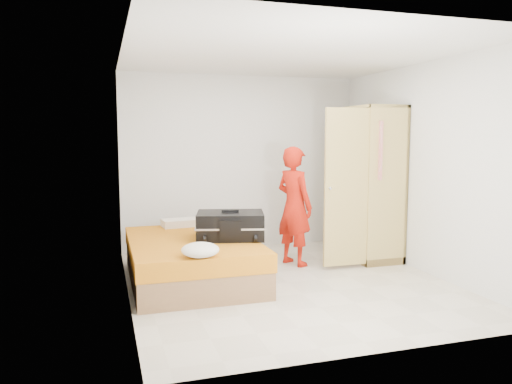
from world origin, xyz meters
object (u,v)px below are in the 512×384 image
object	(u,v)px
wardrobe	(364,187)
person	(294,206)
suitcase	(230,225)
round_cushion	(200,250)
bed	(192,260)

from	to	relation	value
wardrobe	person	world-z (taller)	wardrobe
suitcase	round_cushion	world-z (taller)	suitcase
wardrobe	suitcase	world-z (taller)	wardrobe
bed	round_cushion	xyz separation A→B (m)	(-0.07, -0.90, 0.32)
wardrobe	person	size ratio (longest dim) A/B	1.34
bed	suitcase	xyz separation A→B (m)	(0.44, -0.10, 0.40)
bed	suitcase	size ratio (longest dim) A/B	2.22
wardrobe	round_cushion	distance (m)	2.93
round_cushion	wardrobe	bearing A→B (deg)	27.64
wardrobe	round_cushion	xyz separation A→B (m)	(-2.57, -1.35, -0.43)
wardrobe	person	bearing A→B (deg)	-174.75
wardrobe	round_cushion	world-z (taller)	wardrobe
person	suitcase	bearing A→B (deg)	90.05
suitcase	round_cushion	xyz separation A→B (m)	(-0.51, -0.80, -0.08)
bed	wardrobe	xyz separation A→B (m)	(2.50, 0.45, 0.75)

